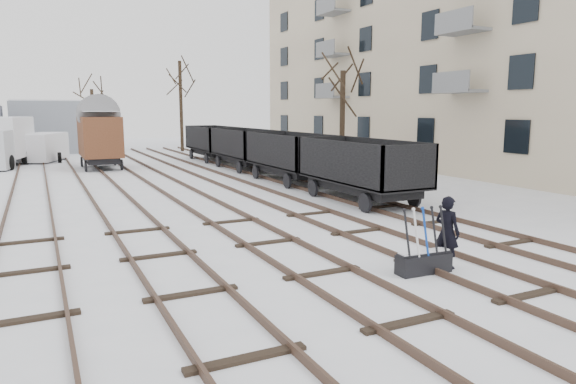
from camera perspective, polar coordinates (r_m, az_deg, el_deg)
name	(u,v)px	position (r m, az deg, el deg)	size (l,w,h in m)	color
ground	(322,274)	(11.68, 3.83, -9.11)	(120.00, 120.00, 0.00)	white
tracks	(175,188)	(24.20, -12.47, 0.38)	(13.90, 52.00, 0.16)	black
apartment_block	(494,37)	(35.03, 21.87, 15.67)	(10.12, 45.00, 16.10)	beige
shed_right	(56,126)	(49.65, -24.39, 6.67)	(7.00, 6.00, 4.50)	gray
ground_frame	(424,261)	(12.05, 14.84, -7.40)	(1.32, 0.47, 1.49)	black
worker	(447,232)	(12.47, 17.27, -4.27)	(0.62, 0.41, 1.70)	black
freight_wagon_a	(361,178)	(20.73, 8.10, 1.52)	(2.43, 6.07, 2.48)	black
freight_wagon_b	(290,164)	(26.24, 0.25, 3.18)	(2.43, 6.07, 2.48)	black
freight_wagon_c	(245,154)	(32.08, -4.83, 4.23)	(2.43, 6.07, 2.48)	black
freight_wagon_d	(213,147)	(38.10, -8.33, 4.93)	(2.43, 6.07, 2.48)	black
box_van_wagon	(100,135)	(34.39, -20.21, 5.94)	(2.49, 4.70, 3.59)	black
lorry	(3,141)	(38.27, -29.11, 4.95)	(3.41, 7.34, 3.20)	black
panel_van	(44,147)	(40.82, -25.50, 4.56)	(3.53, 4.99, 2.02)	silver
tree_near	(342,123)	(29.38, 6.04, 7.60)	(0.30, 0.30, 5.82)	black
tree_far_left	(93,120)	(51.38, -20.82, 7.53)	(0.30, 0.30, 5.56)	black
tree_far_right	(181,107)	(47.12, -11.80, 9.28)	(0.30, 0.30, 7.92)	black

